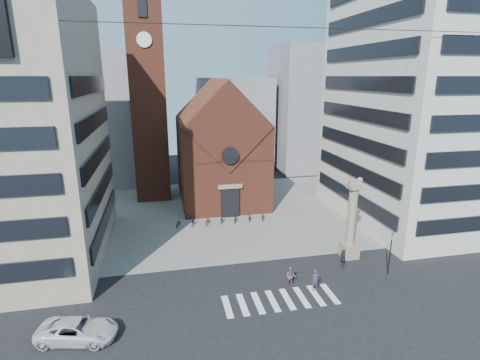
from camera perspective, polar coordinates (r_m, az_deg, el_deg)
name	(u,v)px	position (r m, az deg, el deg)	size (l,w,h in m)	color
ground	(264,282)	(35.72, 3.73, -15.29)	(120.00, 120.00, 0.00)	black
piazza	(228,211)	(52.49, -1.91, -4.82)	(46.00, 30.00, 0.05)	gray
zebra_crossing	(280,300)	(33.43, 6.14, -17.71)	(10.20, 3.20, 0.01)	white
church	(220,148)	(56.11, -3.09, 4.95)	(12.00, 16.65, 18.00)	brown
campanile	(148,94)	(57.51, -13.82, 12.58)	(5.50, 5.50, 31.20)	brown
building_right	(427,95)	(52.78, 26.64, 11.47)	(18.00, 22.00, 32.00)	beige
bg_block_left	(93,119)	(70.75, -21.55, 8.58)	(16.00, 14.00, 22.00)	gray
bg_block_mid	(233,124)	(76.43, -1.01, 8.58)	(14.00, 12.00, 18.00)	gray
bg_block_right	(314,108)	(77.98, 11.25, 10.64)	(16.00, 14.00, 24.00)	gray
lion_column	(351,226)	(40.24, 16.57, -6.76)	(1.63, 1.60, 8.68)	gray
traffic_light	(390,252)	(38.60, 21.92, -10.15)	(0.13, 0.16, 4.30)	black
white_car	(78,330)	(31.05, -23.51, -20.26)	(2.57, 5.57, 1.55)	silver
pedestrian_0	(316,280)	(34.67, 11.45, -14.75)	(0.71, 0.47, 1.96)	#352C3E
pedestrian_1	(291,277)	(35.00, 7.76, -14.38)	(0.89, 0.69, 1.82)	#63524F
pedestrian_2	(343,259)	(38.87, 15.43, -11.51)	(1.15, 0.48, 1.95)	#28262E
scooter_0	(178,223)	(47.82, -9.36, -6.50)	(0.60, 1.72, 0.90)	black
scooter_1	(193,222)	(47.90, -7.16, -6.31)	(0.47, 1.67, 1.00)	black
scooter_2	(207,221)	(48.08, -4.98, -6.22)	(0.60, 1.72, 0.90)	black
scooter_3	(222,219)	(48.30, -2.82, -6.01)	(0.47, 1.67, 1.00)	black
scooter_4	(236,219)	(48.62, -0.68, -5.91)	(0.60, 1.72, 0.90)	black
scooter_5	(249,217)	(48.97, 1.42, -5.69)	(0.47, 1.67, 1.00)	black
scooter_6	(263,216)	(49.42, 3.50, -5.57)	(0.60, 1.72, 0.90)	black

